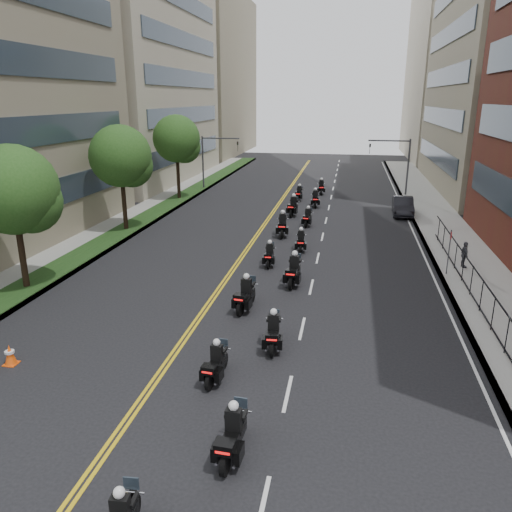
{
  "coord_description": "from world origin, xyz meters",
  "views": [
    {
      "loc": [
        4.81,
        -9.42,
        9.43
      ],
      "look_at": [
        0.42,
        14.14,
        1.8
      ],
      "focal_mm": 35.0,
      "sensor_mm": 36.0,
      "label": 1
    }
  ],
  "objects": [
    {
      "name": "grass_strip",
      "position": [
        -11.2,
        25.0,
        0.17
      ],
      "size": [
        2.0,
        90.0,
        0.04
      ],
      "primitive_type": "cube",
      "color": "black",
      "rests_on": "sidewalk_left"
    },
    {
      "name": "ground",
      "position": [
        0.0,
        0.0,
        0.0
      ],
      "size": [
        160.0,
        160.0,
        0.0
      ],
      "primitive_type": "plane",
      "color": "black",
      "rests_on": "ground"
    },
    {
      "name": "motorcycle_4",
      "position": [
        0.41,
        11.51,
        0.69
      ],
      "size": [
        0.71,
        2.36,
        1.74
      ],
      "rotation": [
        0.0,
        0.0,
        -0.13
      ],
      "color": "black",
      "rests_on": "ground"
    },
    {
      "name": "motorcycle_10",
      "position": [
        0.39,
        31.23,
        0.73
      ],
      "size": [
        0.69,
        2.5,
        1.85
      ],
      "rotation": [
        0.0,
        0.0,
        -0.1
      ],
      "color": "black",
      "rests_on": "ground"
    },
    {
      "name": "motorcycle_11",
      "position": [
        1.94,
        35.15,
        0.68
      ],
      "size": [
        0.65,
        2.32,
        1.71
      ],
      "rotation": [
        0.0,
        0.0,
        0.1
      ],
      "color": "black",
      "rests_on": "ground"
    },
    {
      "name": "motorcycle_1",
      "position": [
        2.09,
        1.68,
        0.66
      ],
      "size": [
        0.55,
        2.26,
        1.66
      ],
      "rotation": [
        0.0,
        0.0,
        -0.05
      ],
      "color": "black",
      "rests_on": "ground"
    },
    {
      "name": "sidewalk_right",
      "position": [
        12.0,
        25.0,
        0.07
      ],
      "size": [
        4.0,
        90.0,
        0.15
      ],
      "primitive_type": "cube",
      "color": "gray",
      "rests_on": "ground"
    },
    {
      "name": "motorcycle_9",
      "position": [
        1.88,
        27.98,
        0.62
      ],
      "size": [
        0.58,
        2.11,
        1.56
      ],
      "rotation": [
        0.0,
        0.0,
        -0.1
      ],
      "color": "black",
      "rests_on": "ground"
    },
    {
      "name": "traffic_cone",
      "position": [
        -7.12,
        5.03,
        0.38
      ],
      "size": [
        0.47,
        0.47,
        0.78
      ],
      "color": "#FF530D",
      "rests_on": "ground"
    },
    {
      "name": "motorcycle_5",
      "position": [
        2.24,
        15.18,
        0.72
      ],
      "size": [
        0.63,
        2.49,
        1.84
      ],
      "rotation": [
        0.0,
        0.0,
        -0.07
      ],
      "color": "black",
      "rests_on": "ground"
    },
    {
      "name": "motorcycle_13",
      "position": [
        2.1,
        41.53,
        0.65
      ],
      "size": [
        0.59,
        2.24,
        1.65
      ],
      "rotation": [
        0.0,
        0.0,
        0.08
      ],
      "color": "black",
      "rests_on": "ground"
    },
    {
      "name": "motorcycle_3",
      "position": [
        2.24,
        8.04,
        0.65
      ],
      "size": [
        0.6,
        2.22,
        1.64
      ],
      "rotation": [
        0.0,
        0.0,
        0.09
      ],
      "color": "black",
      "rests_on": "ground"
    },
    {
      "name": "pedestrian_c",
      "position": [
        11.53,
        19.31,
        0.91
      ],
      "size": [
        0.47,
        0.92,
        1.51
      ],
      "primitive_type": "imported",
      "rotation": [
        0.0,
        0.0,
        1.69
      ],
      "color": "#414249",
      "rests_on": "sidewalk_right"
    },
    {
      "name": "street_trees",
      "position": [
        -11.05,
        18.61,
        5.13
      ],
      "size": [
        4.4,
        38.4,
        7.98
      ],
      "color": "black",
      "rests_on": "ground"
    },
    {
      "name": "building_right_far",
      "position": [
        21.5,
        78.0,
        13.0
      ],
      "size": [
        15.0,
        28.0,
        26.0
      ],
      "primitive_type": "cube",
      "color": "#A69D86",
      "rests_on": "ground"
    },
    {
      "name": "parked_sedan",
      "position": [
        9.4,
        33.21,
        0.75
      ],
      "size": [
        1.72,
        4.61,
        1.5
      ],
      "primitive_type": "imported",
      "rotation": [
        0.0,
        0.0,
        -0.03
      ],
      "color": "black",
      "rests_on": "ground"
    },
    {
      "name": "motorcycle_2",
      "position": [
        0.63,
        5.39,
        0.6
      ],
      "size": [
        0.57,
        2.06,
        1.52
      ],
      "rotation": [
        0.0,
        0.0,
        -0.09
      ],
      "color": "black",
      "rests_on": "ground"
    },
    {
      "name": "iron_fence",
      "position": [
        11.0,
        12.0,
        0.9
      ],
      "size": [
        0.05,
        28.0,
        1.5
      ],
      "color": "black",
      "rests_on": "sidewalk_right"
    },
    {
      "name": "traffic_signal_left",
      "position": [
        -9.54,
        42.0,
        3.7
      ],
      "size": [
        4.09,
        0.2,
        5.6
      ],
      "color": "#3F3F44",
      "rests_on": "ground"
    },
    {
      "name": "motorcycle_7",
      "position": [
        2.01,
        21.29,
        0.62
      ],
      "size": [
        0.56,
        2.12,
        1.56
      ],
      "rotation": [
        0.0,
        0.0,
        0.08
      ],
      "color": "black",
      "rests_on": "ground"
    },
    {
      "name": "building_left_mid",
      "position": [
        -21.98,
        48.0,
        17.0
      ],
      "size": [
        16.11,
        28.0,
        34.0
      ],
      "color": "#A69D86",
      "rests_on": "ground"
    },
    {
      "name": "sidewalk_left",
      "position": [
        -12.0,
        25.0,
        0.07
      ],
      "size": [
        4.0,
        90.0,
        0.15
      ],
      "primitive_type": "cube",
      "color": "gray",
      "rests_on": "ground"
    },
    {
      "name": "motorcycle_12",
      "position": [
        0.23,
        37.76,
        0.63
      ],
      "size": [
        0.54,
        2.16,
        1.59
      ],
      "rotation": [
        0.0,
        0.0,
        -0.06
      ],
      "color": "black",
      "rests_on": "ground"
    },
    {
      "name": "motorcycle_8",
      "position": [
        0.37,
        24.7,
        0.74
      ],
      "size": [
        0.68,
        2.53,
        1.87
      ],
      "rotation": [
        0.0,
        0.0,
        0.09
      ],
      "color": "black",
      "rests_on": "ground"
    },
    {
      "name": "building_left_far",
      "position": [
        -22.0,
        78.0,
        13.0
      ],
      "size": [
        16.0,
        28.0,
        26.0
      ],
      "primitive_type": "cube",
      "color": "gray",
      "rests_on": "ground"
    },
    {
      "name": "traffic_signal_right",
      "position": [
        9.54,
        42.0,
        3.7
      ],
      "size": [
        4.09,
        0.2,
        5.6
      ],
      "color": "#3F3F44",
      "rests_on": "ground"
    },
    {
      "name": "motorcycle_6",
      "position": [
        0.49,
        18.07,
        0.6
      ],
      "size": [
        0.5,
        2.06,
        1.52
      ],
      "rotation": [
        0.0,
        0.0,
        0.05
      ],
      "color": "black",
      "rests_on": "ground"
    }
  ]
}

